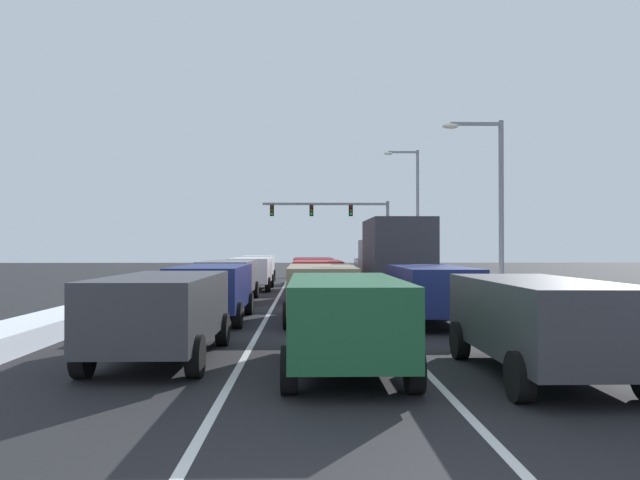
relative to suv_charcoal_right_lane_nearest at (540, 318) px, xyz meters
The scene contains 23 objects.
ground_plane 13.62m from the suv_charcoal_right_lane_nearest, 105.29° to the left, with size 124.23×124.23×0.00m, color black.
lane_stripe_between_right_lane_and_center_lane 18.01m from the suv_charcoal_right_lane_nearest, 96.01° to the left, with size 0.14×52.56×0.01m, color silver.
lane_stripe_between_center_lane_and_left_lane 18.67m from the suv_charcoal_right_lane_nearest, 106.46° to the left, with size 0.14×52.56×0.01m, color silver.
snow_bank_right_shoulder 18.21m from the suv_charcoal_right_lane_nearest, 79.18° to the left, with size 1.98×52.56×0.90m, color silver.
snow_bank_left_shoulder 20.79m from the suv_charcoal_right_lane_nearest, 120.62° to the left, with size 1.47×52.56×0.49m, color silver.
suv_charcoal_right_lane_nearest is the anchor object (origin of this frame).
suv_navy_right_lane_second 7.18m from the suv_charcoal_right_lane_nearest, 93.18° to the left, with size 2.16×4.90×1.67m.
box_truck_right_lane_third 14.95m from the suv_charcoal_right_lane_nearest, 91.37° to the left, with size 2.53×7.20×3.36m.
sedan_white_right_lane_fourth 22.72m from the suv_charcoal_right_lane_nearest, 90.91° to the left, with size 2.00×4.50×1.51m.
sedan_silver_right_lane_fifth 28.23m from the suv_charcoal_right_lane_nearest, 90.16° to the left, with size 2.00×4.50×1.51m.
suv_green_center_lane_nearest 3.38m from the suv_charcoal_right_lane_nearest, behind, with size 2.16×4.90×1.67m.
suv_tan_center_lane_second 8.61m from the suv_charcoal_right_lane_nearest, 114.58° to the left, with size 2.16×4.90×1.67m.
suv_red_center_lane_third 15.13m from the suv_charcoal_right_lane_nearest, 103.66° to the left, with size 2.16×4.90×1.67m.
suv_maroon_center_lane_fourth 21.34m from the suv_charcoal_right_lane_nearest, 99.91° to the left, with size 2.16×4.90×1.67m.
sedan_black_center_lane_fifth 27.09m from the suv_charcoal_right_lane_nearest, 97.83° to the left, with size 2.00×4.50×1.51m.
suv_charcoal_left_lane_nearest 7.10m from the suv_charcoal_right_lane_nearest, 165.76° to the left, with size 2.16×4.90×1.67m.
suv_navy_left_lane_second 10.56m from the suv_charcoal_right_lane_nearest, 130.67° to the left, with size 2.16×4.90×1.67m.
suv_gray_left_lane_third 16.22m from the suv_charcoal_right_lane_nearest, 116.43° to the left, with size 2.16×4.90×1.67m.
suv_white_left_lane_fourth 22.40m from the suv_charcoal_right_lane_nearest, 107.90° to the left, with size 2.16×4.90×1.67m.
suv_silver_left_lane_fifth 28.94m from the suv_charcoal_right_lane_nearest, 104.31° to the left, with size 2.16×4.90×1.67m.
traffic_light_gantry 41.93m from the suv_charcoal_right_lane_nearest, 91.11° to the left, with size 10.94×0.47×6.20m.
street_lamp_right_near 16.40m from the suv_charcoal_right_lane_nearest, 75.53° to the left, with size 2.66×0.36×7.70m.
street_lamp_right_mid 35.13m from the suv_charcoal_right_lane_nearest, 83.45° to the left, with size 2.66×0.36×9.48m.
Camera 1 is at (-0.45, -4.35, 2.24)m, focal length 33.99 mm.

